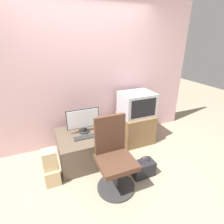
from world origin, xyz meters
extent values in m
plane|color=tan|center=(0.00, 0.00, 0.00)|extent=(12.00, 12.00, 0.00)
cube|color=beige|center=(0.00, 1.32, 1.30)|extent=(4.40, 0.05, 2.60)
cube|color=brown|center=(-0.21, 0.72, 0.24)|extent=(0.92, 0.80, 0.48)
cube|color=olive|center=(0.84, 0.93, 0.28)|extent=(0.62, 0.59, 0.57)
cylinder|color=#2D2D2D|center=(-0.21, 0.80, 0.49)|extent=(0.18, 0.18, 0.02)
cylinder|color=#2D2D2D|center=(-0.21, 0.80, 0.54)|extent=(0.10, 0.10, 0.07)
cube|color=#2D2D2D|center=(-0.21, 0.81, 0.73)|extent=(0.54, 0.01, 0.33)
cube|color=silver|center=(-0.21, 0.80, 0.73)|extent=(0.51, 0.02, 0.30)
cube|color=#2D2D2D|center=(-0.24, 0.62, 0.49)|extent=(0.36, 0.12, 0.01)
ellipsoid|color=silver|center=(0.01, 0.63, 0.50)|extent=(0.07, 0.04, 0.04)
cube|color=#B7B7BC|center=(0.86, 0.93, 0.79)|extent=(0.61, 0.50, 0.44)
cube|color=black|center=(0.86, 0.69, 0.79)|extent=(0.50, 0.01, 0.34)
cylinder|color=#333333|center=(-0.01, -0.07, 0.01)|extent=(0.52, 0.52, 0.03)
cylinder|color=#4C4C51|center=(-0.01, -0.07, 0.22)|extent=(0.05, 0.05, 0.38)
cube|color=#513323|center=(-0.01, -0.07, 0.44)|extent=(0.48, 0.48, 0.07)
cube|color=#513323|center=(-0.01, 0.14, 0.75)|extent=(0.43, 0.05, 0.54)
cube|color=#D1B27F|center=(-0.80, 0.40, 0.12)|extent=(0.21, 0.26, 0.25)
cube|color=#D1B27F|center=(-0.80, 0.40, 0.39)|extent=(0.19, 0.18, 0.29)
cube|color=#232328|center=(0.47, 0.00, 0.12)|extent=(0.34, 0.19, 0.24)
torus|color=#232328|center=(0.47, 0.00, 0.25)|extent=(0.20, 0.01, 0.20)
camera|label=1|loc=(-0.77, -1.74, 1.94)|focal=28.00mm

